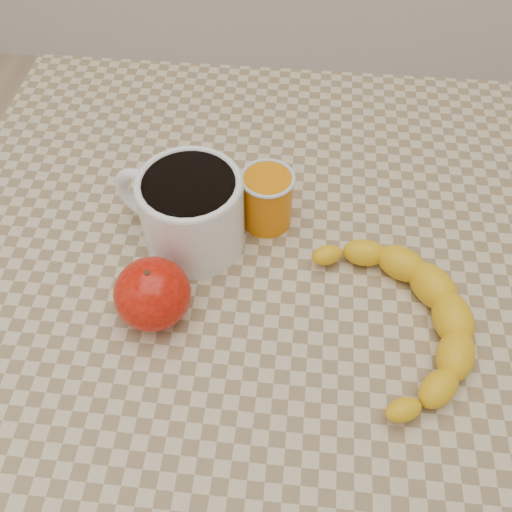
# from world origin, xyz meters

# --- Properties ---
(ground) EXTENTS (3.00, 3.00, 0.00)m
(ground) POSITION_xyz_m (0.00, 0.00, 0.00)
(ground) COLOR tan
(ground) RESTS_ON ground
(table) EXTENTS (0.80, 0.80, 0.75)m
(table) POSITION_xyz_m (0.00, 0.00, 0.66)
(table) COLOR tan
(table) RESTS_ON ground
(coffee_mug) EXTENTS (0.18, 0.15, 0.10)m
(coffee_mug) POSITION_xyz_m (-0.08, 0.03, 0.81)
(coffee_mug) COLOR white
(coffee_mug) RESTS_ON table
(orange_juice_glass) EXTENTS (0.07, 0.07, 0.08)m
(orange_juice_glass) POSITION_xyz_m (0.01, 0.07, 0.79)
(orange_juice_glass) COLOR orange
(orange_juice_glass) RESTS_ON table
(apple) EXTENTS (0.10, 0.10, 0.08)m
(apple) POSITION_xyz_m (-0.10, -0.08, 0.79)
(apple) COLOR #900904
(apple) RESTS_ON table
(banana) EXTENTS (0.30, 0.34, 0.04)m
(banana) POSITION_xyz_m (0.16, -0.07, 0.77)
(banana) COLOR yellow
(banana) RESTS_ON table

